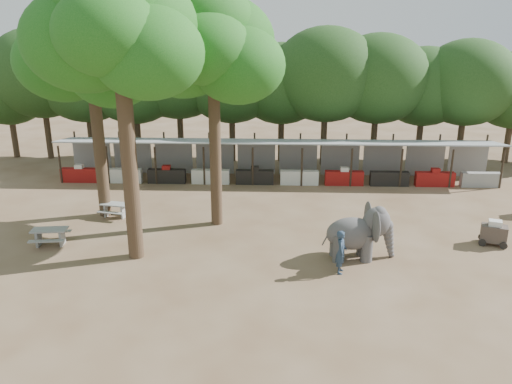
{
  "coord_description": "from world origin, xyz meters",
  "views": [
    {
      "loc": [
        -0.08,
        -17.28,
        9.16
      ],
      "look_at": [
        -1.0,
        5.0,
        2.0
      ],
      "focal_mm": 35.0,
      "sensor_mm": 36.0,
      "label": 1
    }
  ],
  "objects_px": {
    "handler": "(341,252)",
    "cart_front": "(494,233)",
    "elephant": "(360,233)",
    "picnic_table_near": "(50,235)",
    "picnic_table_far": "(116,208)",
    "yard_tree_center": "(117,31)",
    "yard_tree_back": "(210,46)",
    "yard_tree_left": "(89,53)"
  },
  "relations": [
    {
      "from": "handler",
      "to": "cart_front",
      "type": "height_order",
      "value": "handler"
    },
    {
      "from": "elephant",
      "to": "picnic_table_near",
      "type": "distance_m",
      "value": 13.7
    },
    {
      "from": "picnic_table_far",
      "to": "yard_tree_center",
      "type": "bearing_deg",
      "value": -52.12
    },
    {
      "from": "handler",
      "to": "cart_front",
      "type": "distance_m",
      "value": 7.82
    },
    {
      "from": "handler",
      "to": "picnic_table_near",
      "type": "height_order",
      "value": "handler"
    },
    {
      "from": "yard_tree_back",
      "to": "cart_front",
      "type": "distance_m",
      "value": 15.31
    },
    {
      "from": "picnic_table_near",
      "to": "handler",
      "type": "bearing_deg",
      "value": -16.8
    },
    {
      "from": "handler",
      "to": "picnic_table_far",
      "type": "distance_m",
      "value": 12.39
    },
    {
      "from": "yard_tree_center",
      "to": "picnic_table_far",
      "type": "bearing_deg",
      "value": 116.12
    },
    {
      "from": "cart_front",
      "to": "yard_tree_center",
      "type": "bearing_deg",
      "value": -153.96
    },
    {
      "from": "cart_front",
      "to": "picnic_table_far",
      "type": "bearing_deg",
      "value": -169.0
    },
    {
      "from": "picnic_table_far",
      "to": "yard_tree_left",
      "type": "bearing_deg",
      "value": 161.23
    },
    {
      "from": "yard_tree_left",
      "to": "yard_tree_center",
      "type": "relative_size",
      "value": 0.92
    },
    {
      "from": "yard_tree_left",
      "to": "yard_tree_back",
      "type": "xyz_separation_m",
      "value": [
        6.0,
        -1.0,
        0.34
      ]
    },
    {
      "from": "yard_tree_left",
      "to": "yard_tree_back",
      "type": "height_order",
      "value": "yard_tree_back"
    },
    {
      "from": "picnic_table_near",
      "to": "picnic_table_far",
      "type": "relative_size",
      "value": 1.01
    },
    {
      "from": "handler",
      "to": "picnic_table_far",
      "type": "bearing_deg",
      "value": 70.98
    },
    {
      "from": "yard_tree_center",
      "to": "picnic_table_near",
      "type": "bearing_deg",
      "value": 168.35
    },
    {
      "from": "elephant",
      "to": "picnic_table_near",
      "type": "xyz_separation_m",
      "value": [
        -13.66,
        0.77,
        -0.65
      ]
    },
    {
      "from": "yard_tree_back",
      "to": "handler",
      "type": "height_order",
      "value": "yard_tree_back"
    },
    {
      "from": "yard_tree_left",
      "to": "cart_front",
      "type": "distance_m",
      "value": 20.62
    },
    {
      "from": "handler",
      "to": "cart_front",
      "type": "xyz_separation_m",
      "value": [
        7.2,
        3.02,
        -0.32
      ]
    },
    {
      "from": "yard_tree_left",
      "to": "cart_front",
      "type": "relative_size",
      "value": 7.94
    },
    {
      "from": "yard_tree_back",
      "to": "picnic_table_far",
      "type": "bearing_deg",
      "value": 174.05
    },
    {
      "from": "handler",
      "to": "picnic_table_near",
      "type": "distance_m",
      "value": 12.9
    },
    {
      "from": "yard_tree_left",
      "to": "elephant",
      "type": "distance_m",
      "value": 15.28
    },
    {
      "from": "yard_tree_center",
      "to": "picnic_table_far",
      "type": "xyz_separation_m",
      "value": [
        -2.23,
        4.55,
        -8.74
      ]
    },
    {
      "from": "yard_tree_left",
      "to": "picnic_table_near",
      "type": "bearing_deg",
      "value": -104.05
    },
    {
      "from": "cart_front",
      "to": "yard_tree_back",
      "type": "bearing_deg",
      "value": -170.22
    },
    {
      "from": "yard_tree_back",
      "to": "handler",
      "type": "distance_m",
      "value": 10.91
    },
    {
      "from": "handler",
      "to": "picnic_table_near",
      "type": "relative_size",
      "value": 1.05
    },
    {
      "from": "elephant",
      "to": "picnic_table_far",
      "type": "xyz_separation_m",
      "value": [
        -11.85,
        4.48,
        -0.68
      ]
    },
    {
      "from": "yard_tree_back",
      "to": "cart_front",
      "type": "xyz_separation_m",
      "value": [
        12.87,
        -2.31,
        -7.97
      ]
    },
    {
      "from": "picnic_table_far",
      "to": "cart_front",
      "type": "bearing_deg",
      "value": 2.78
    },
    {
      "from": "yard_tree_center",
      "to": "yard_tree_back",
      "type": "xyz_separation_m",
      "value": [
        3.0,
        4.0,
        -0.67
      ]
    },
    {
      "from": "handler",
      "to": "picnic_table_near",
      "type": "bearing_deg",
      "value": 89.65
    },
    {
      "from": "yard_tree_back",
      "to": "handler",
      "type": "relative_size",
      "value": 6.35
    },
    {
      "from": "elephant",
      "to": "cart_front",
      "type": "relative_size",
      "value": 2.19
    },
    {
      "from": "picnic_table_far",
      "to": "yard_tree_back",
      "type": "bearing_deg",
      "value": 5.81
    },
    {
      "from": "picnic_table_near",
      "to": "picnic_table_far",
      "type": "bearing_deg",
      "value": 56.84
    },
    {
      "from": "picnic_table_far",
      "to": "cart_front",
      "type": "relative_size",
      "value": 1.21
    },
    {
      "from": "yard_tree_center",
      "to": "handler",
      "type": "height_order",
      "value": "yard_tree_center"
    }
  ]
}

